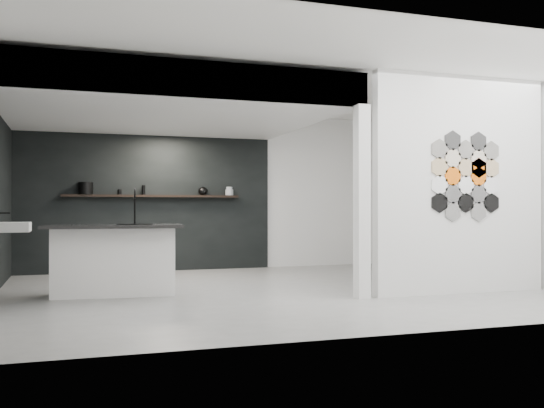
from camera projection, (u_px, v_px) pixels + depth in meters
The scene contains 16 objects.
floor at pixel (272, 291), 8.04m from camera, with size 7.00×6.00×0.01m, color slate.
partition_panel at pixel (460, 184), 7.80m from camera, with size 2.45×0.15×2.80m, color silver.
bay_clad_back at pixel (146, 203), 10.45m from camera, with size 4.40×0.04×2.35m, color black.
bulkhead at pixel (163, 106), 8.59m from camera, with size 4.40×4.00×0.40m, color silver.
corner_column at pixel (362, 201), 7.36m from camera, with size 0.16×0.16×2.35m, color silver.
fascia_beam at pixel (188, 78), 6.77m from camera, with size 4.40×0.16×0.40m, color silver.
wall_basin at pixel (14, 227), 7.78m from camera, with size 0.40×0.60×0.12m, color silver.
display_shelf at pixel (153, 196), 10.39m from camera, with size 3.00×0.15×0.04m, color black.
kitchen_island at pixel (115, 259), 7.59m from camera, with size 1.75×0.92×1.35m.
stockpot at pixel (85, 188), 10.04m from camera, with size 0.25×0.25×0.20m, color black.
kettle at pixel (203, 191), 10.66m from camera, with size 0.17×0.17×0.14m, color black.
glass_bowl at pixel (229, 192), 10.81m from camera, with size 0.14×0.14×0.10m, color gray.
glass_vase at pixel (229, 191), 10.81m from camera, with size 0.11×0.11×0.15m, color gray.
bottle_dark at pixel (143, 190), 10.34m from camera, with size 0.06×0.06×0.16m, color black.
utensil_cup at pixel (119, 192), 10.21m from camera, with size 0.07×0.07×0.09m, color black.
hex_tile_cluster at pixel (466, 176), 7.73m from camera, with size 1.04×0.02×1.16m.
Camera 1 is at (-2.54, -7.64, 1.10)m, focal length 40.00 mm.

